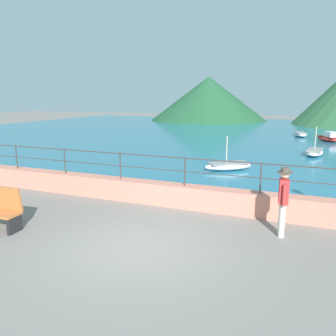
{
  "coord_description": "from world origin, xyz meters",
  "views": [
    {
      "loc": [
        3.43,
        -6.53,
        3.42
      ],
      "look_at": [
        -0.77,
        3.7,
        1.1
      ],
      "focal_mm": 36.31,
      "sensor_mm": 36.0,
      "label": 1
    }
  ],
  "objects_px": {
    "boat_0": "(329,138)",
    "boat_4": "(314,152)",
    "person_walking": "(283,198)",
    "boat_1": "(300,134)",
    "boat_3": "(228,166)"
  },
  "relations": [
    {
      "from": "boat_0",
      "to": "boat_4",
      "type": "distance_m",
      "value": 7.45
    },
    {
      "from": "boat_4",
      "to": "person_walking",
      "type": "bearing_deg",
      "value": -94.02
    },
    {
      "from": "boat_0",
      "to": "boat_4",
      "type": "bearing_deg",
      "value": -98.32
    },
    {
      "from": "person_walking",
      "to": "boat_4",
      "type": "distance_m",
      "value": 12.97
    },
    {
      "from": "person_walking",
      "to": "boat_1",
      "type": "xyz_separation_m",
      "value": [
        -0.1,
        22.92,
        -0.72
      ]
    },
    {
      "from": "boat_1",
      "to": "boat_3",
      "type": "bearing_deg",
      "value": -99.9
    },
    {
      "from": "boat_1",
      "to": "boat_3",
      "type": "relative_size",
      "value": 1.03
    },
    {
      "from": "boat_1",
      "to": "boat_0",
      "type": "bearing_deg",
      "value": -51.57
    },
    {
      "from": "boat_1",
      "to": "boat_4",
      "type": "relative_size",
      "value": 1.02
    },
    {
      "from": "boat_4",
      "to": "boat_1",
      "type": "bearing_deg",
      "value": 95.75
    },
    {
      "from": "person_walking",
      "to": "boat_4",
      "type": "xyz_separation_m",
      "value": [
        0.91,
        12.91,
        -0.72
      ]
    },
    {
      "from": "boat_0",
      "to": "boat_3",
      "type": "bearing_deg",
      "value": -110.09
    },
    {
      "from": "person_walking",
      "to": "boat_0",
      "type": "xyz_separation_m",
      "value": [
        1.99,
        20.29,
        -0.65
      ]
    },
    {
      "from": "boat_4",
      "to": "boat_3",
      "type": "bearing_deg",
      "value": -122.54
    },
    {
      "from": "person_walking",
      "to": "boat_0",
      "type": "relative_size",
      "value": 0.73
    }
  ]
}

